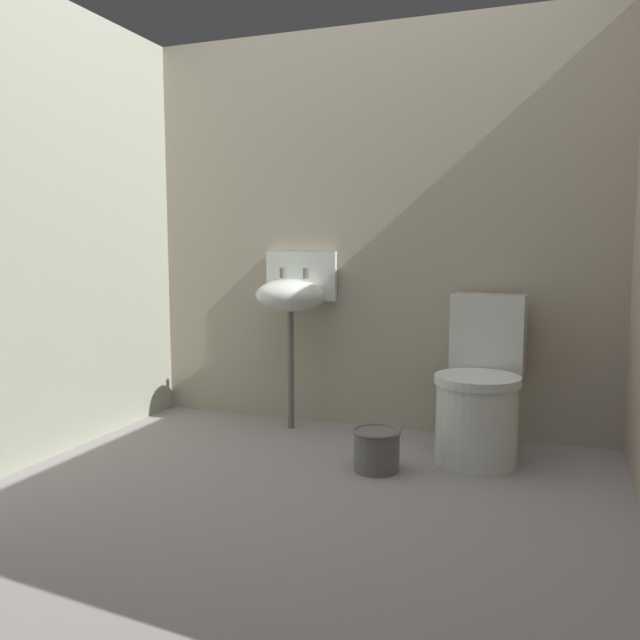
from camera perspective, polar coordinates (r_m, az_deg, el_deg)
name	(u,v)px	position (r m, az deg, el deg)	size (l,w,h in m)	color
ground_plane	(297,506)	(2.79, -2.05, -15.93)	(3.02, 2.64, 0.08)	gray
wall_back	(374,231)	(3.69, 4.78, 7.73)	(3.02, 0.10, 2.21)	#A49C88
wall_left	(38,229)	(3.41, -23.36, 7.31)	(0.10, 2.44, 2.21)	#9EA38F
toilet_near_wall	(480,392)	(3.25, 13.79, -6.15)	(0.42, 0.61, 0.78)	silver
sink	(292,294)	(3.63, -2.44, 2.27)	(0.42, 0.35, 0.99)	#63605A
bucket	(376,449)	(3.05, 4.95, -11.15)	(0.23, 0.23, 0.19)	#63605A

